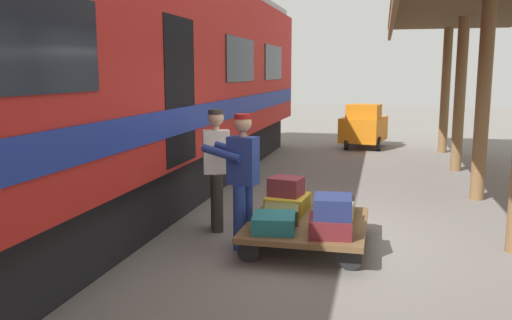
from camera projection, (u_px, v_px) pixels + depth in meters
The scene contains 14 objects.
ground_plane at pixel (339, 239), 7.16m from camera, with size 60.00×60.00×0.00m, color slate.
train_car at pixel (82, 83), 7.67m from camera, with size 3.02×18.45×4.00m.
luggage_cart at pixel (307, 225), 6.83m from camera, with size 1.48×1.81×0.33m.
suitcase_olive_duffel at pixel (281, 213), 6.89m from camera, with size 0.44×0.57×0.18m, color brown.
suitcase_tan_vintage at pixel (334, 214), 6.73m from camera, with size 0.46×0.52×0.23m, color tan.
suitcase_maroon_trunk at pixel (330, 226), 6.26m from camera, with size 0.49×0.55×0.21m, color maroon.
suitcase_yellow_case at pixel (288, 203), 7.36m from camera, with size 0.52×0.63×0.21m, color gold.
suitcase_teal_softside at pixel (274, 223), 6.41m from camera, with size 0.50×0.53×0.20m, color #1E666B.
suitcase_black_hardshell at pixel (337, 206), 7.21m from camera, with size 0.42×0.53×0.21m, color black.
suitcase_navy_fabric at pixel (333, 207), 6.24m from camera, with size 0.43×0.51×0.25m, color navy.
suitcase_burgundy_valise at pixel (286, 186), 7.33m from camera, with size 0.42×0.38×0.25m, color maroon.
porter_in_overalls at pixel (242, 176), 6.72m from camera, with size 0.72×0.52×1.70m.
porter_by_door at pixel (218, 166), 7.46m from camera, with size 0.74×0.59×1.70m.
baggage_tug at pixel (364, 127), 15.78m from camera, with size 1.40×1.88×1.30m.
Camera 1 is at (-0.49, 6.97, 2.21)m, focal length 37.62 mm.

